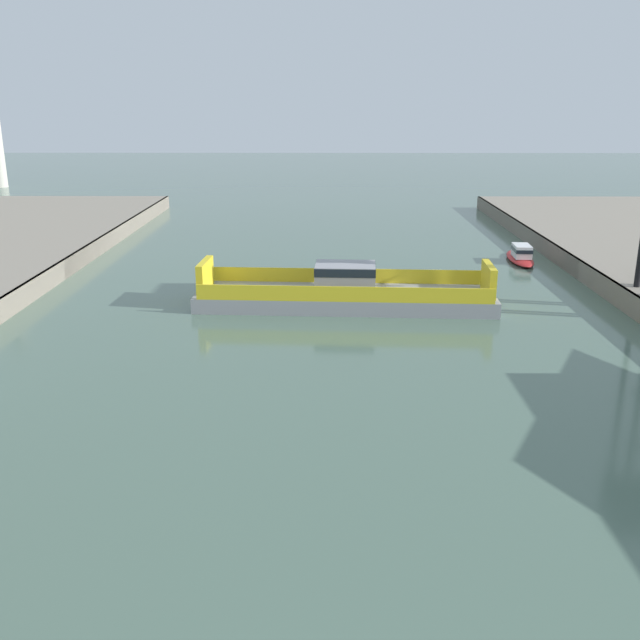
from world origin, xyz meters
The scene contains 2 objects.
chain_ferry centered at (1.79, 39.93, 1.00)m, with size 22.16×6.76×3.30m.
moored_boat_near_right centered at (18.85, 55.16, 0.63)m, with size 2.59×7.51×1.68m.
Camera 1 is at (0.28, -10.70, 14.66)m, focal length 39.70 mm.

